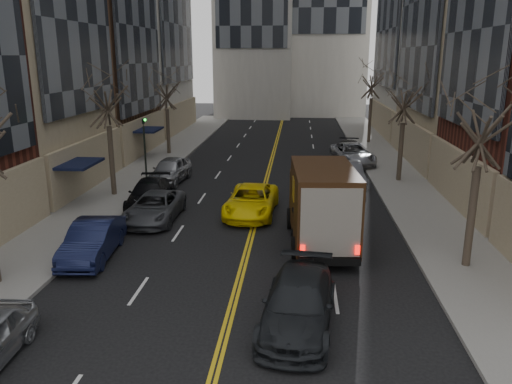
{
  "coord_description": "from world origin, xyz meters",
  "views": [
    {
      "loc": [
        2.07,
        -7.88,
        8.15
      ],
      "look_at": [
        0.24,
        13.7,
        2.2
      ],
      "focal_mm": 35.0,
      "sensor_mm": 36.0,
      "label": 1
    }
  ],
  "objects_px": {
    "observer_sedan": "(298,303)",
    "taxi": "(251,201)",
    "ups_truck": "(321,205)",
    "pedestrian": "(296,227)"
  },
  "relations": [
    {
      "from": "ups_truck",
      "to": "taxi",
      "type": "distance_m",
      "value": 5.48
    },
    {
      "from": "pedestrian",
      "to": "ups_truck",
      "type": "bearing_deg",
      "value": -78.3
    },
    {
      "from": "pedestrian",
      "to": "taxi",
      "type": "bearing_deg",
      "value": 15.19
    },
    {
      "from": "ups_truck",
      "to": "taxi",
      "type": "bearing_deg",
      "value": 126.16
    },
    {
      "from": "observer_sedan",
      "to": "taxi",
      "type": "distance_m",
      "value": 11.41
    },
    {
      "from": "ups_truck",
      "to": "observer_sedan",
      "type": "relative_size",
      "value": 1.25
    },
    {
      "from": "ups_truck",
      "to": "taxi",
      "type": "relative_size",
      "value": 1.27
    },
    {
      "from": "ups_truck",
      "to": "pedestrian",
      "type": "relative_size",
      "value": 3.61
    },
    {
      "from": "taxi",
      "to": "pedestrian",
      "type": "relative_size",
      "value": 2.85
    },
    {
      "from": "observer_sedan",
      "to": "ups_truck",
      "type": "bearing_deg",
      "value": 88.62
    }
  ]
}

